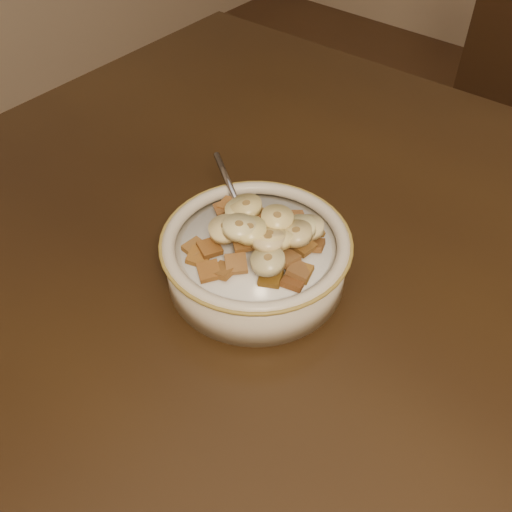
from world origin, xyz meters
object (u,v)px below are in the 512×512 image
Objects in this scene: cereal_bowl at (256,262)px; spoon at (246,225)px; table at (465,364)px; chair at (490,183)px.

cereal_bowl is 0.04m from spoon.
table is 0.22m from cereal_bowl.
chair is 4.99× the size of cereal_bowl.
spoon is (-0.05, -0.73, 0.35)m from chair.
chair reaches higher than table.
chair reaches higher than spoon.
cereal_bowl is (-0.21, -0.05, 0.04)m from table.
chair is 20.77× the size of spoon.
spoon is at bearing -171.85° from table.
table is at bearing -63.89° from chair.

